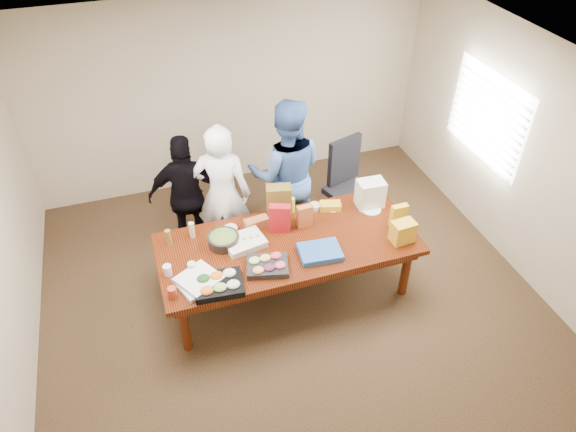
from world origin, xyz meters
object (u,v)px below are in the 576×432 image
object	(u,v)px
conference_table	(288,267)
salad_bowl	(223,240)
office_chair	(349,189)
person_right	(286,174)
sheet_cake	(244,242)
person_center	(223,195)

from	to	relation	value
conference_table	salad_bowl	size ratio (longest dim) A/B	8.19
office_chair	salad_bowl	distance (m)	1.94
conference_table	office_chair	bearing A→B (deg)	38.63
office_chair	person_right	distance (m)	0.92
office_chair	person_right	world-z (taller)	person_right
office_chair	salad_bowl	bearing A→B (deg)	-176.28
person_right	sheet_cake	xyz separation A→B (m)	(-0.75, -0.84, -0.18)
sheet_cake	person_center	bearing A→B (deg)	83.96
conference_table	person_right	bearing A→B (deg)	72.81
person_center	sheet_cake	bearing A→B (deg)	116.29
salad_bowl	office_chair	bearing A→B (deg)	21.67
person_center	person_right	size ratio (longest dim) A/B	0.94
conference_table	person_center	bearing A→B (deg)	121.18
office_chair	person_right	bearing A→B (deg)	158.45
conference_table	sheet_cake	bearing A→B (deg)	166.59
person_center	sheet_cake	size ratio (longest dim) A/B	4.30
conference_table	office_chair	world-z (taller)	office_chair
person_right	office_chair	bearing A→B (deg)	-168.06
conference_table	salad_bowl	xyz separation A→B (m)	(-0.66, 0.19, 0.43)
conference_table	person_right	distance (m)	1.16
office_chair	salad_bowl	size ratio (longest dim) A/B	3.37
person_right	salad_bowl	bearing A→B (deg)	54.07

